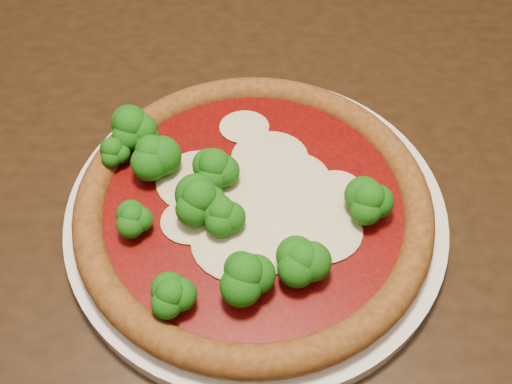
{
  "coord_description": "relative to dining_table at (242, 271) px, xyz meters",
  "views": [
    {
      "loc": [
        0.2,
        -0.11,
        1.19
      ],
      "look_at": [
        0.21,
        0.19,
        0.79
      ],
      "focal_mm": 40.0,
      "sensor_mm": 36.0,
      "label": 1
    }
  ],
  "objects": [
    {
      "name": "dining_table",
      "position": [
        0.0,
        0.0,
        0.0
      ],
      "size": [
        1.25,
        0.88,
        0.75
      ],
      "rotation": [
        0.0,
        0.0,
        0.01
      ],
      "color": "black",
      "rests_on": "floor"
    },
    {
      "name": "plate",
      "position": [
        0.01,
        0.0,
        0.1
      ],
      "size": [
        0.34,
        0.34,
        0.02
      ],
      "primitive_type": "cylinder",
      "color": "white",
      "rests_on": "dining_table"
    },
    {
      "name": "pizza",
      "position": [
        0.01,
        -0.0,
        0.13
      ],
      "size": [
        0.32,
        0.32,
        0.06
      ],
      "rotation": [
        0.0,
        0.0,
        0.05
      ],
      "color": "brown",
      "rests_on": "plate"
    }
  ]
}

